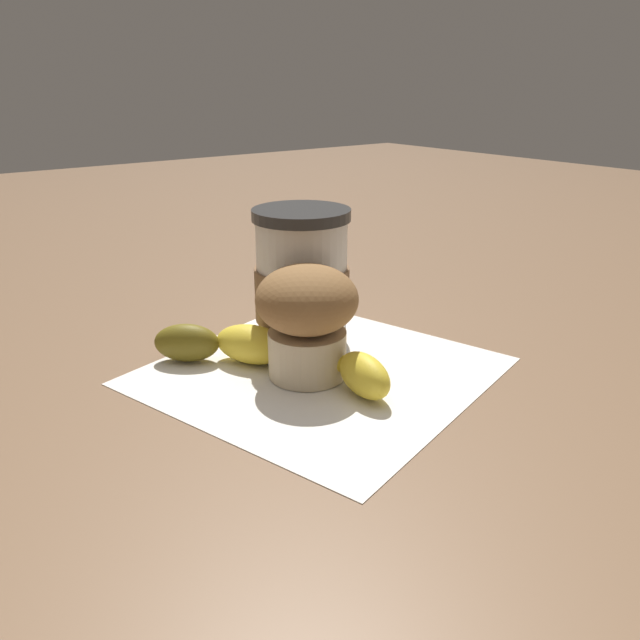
# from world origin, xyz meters

# --- Properties ---
(ground_plane) EXTENTS (3.00, 3.00, 0.00)m
(ground_plane) POSITION_xyz_m (0.00, 0.00, 0.00)
(ground_plane) COLOR brown
(paper_napkin) EXTENTS (0.32, 0.32, 0.00)m
(paper_napkin) POSITION_xyz_m (0.00, 0.00, 0.00)
(paper_napkin) COLOR white
(paper_napkin) RESTS_ON ground_plane
(coffee_cup) EXTENTS (0.09, 0.09, 0.13)m
(coffee_cup) POSITION_xyz_m (-0.06, 0.02, 0.06)
(coffee_cup) COLOR silver
(coffee_cup) RESTS_ON paper_napkin
(muffin) EXTENTS (0.09, 0.09, 0.10)m
(muffin) POSITION_xyz_m (-0.00, -0.01, 0.06)
(muffin) COLOR beige
(muffin) RESTS_ON paper_napkin
(banana) EXTENTS (0.21, 0.14, 0.04)m
(banana) POSITION_xyz_m (-0.02, -0.03, 0.02)
(banana) COLOR yellow
(banana) RESTS_ON paper_napkin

